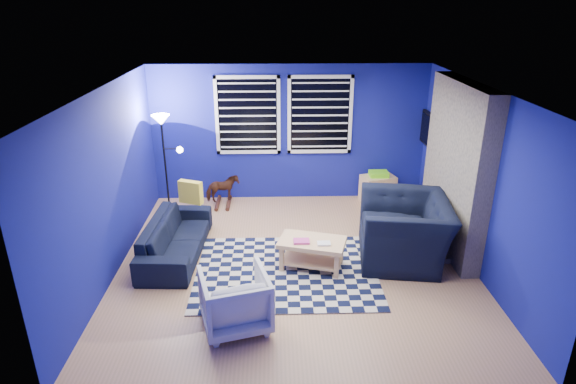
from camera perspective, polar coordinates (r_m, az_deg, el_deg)
The scene contains 18 objects.
floor at distance 7.03m, azimuth 0.85°, elevation -8.39°, with size 5.00×5.00×0.00m, color tan.
ceiling at distance 6.15m, azimuth 0.98°, elevation 12.13°, with size 5.00×5.00×0.00m, color white.
wall_back at distance 8.87m, azimuth 0.17°, elevation 6.93°, with size 5.00×5.00×0.00m, color navy.
wall_left at distance 6.85m, azimuth -20.49°, elevation 0.88°, with size 5.00×5.00×0.00m, color navy.
wall_right at distance 7.06m, azimuth 21.65°, elevation 1.32°, with size 5.00×5.00×0.00m, color navy.
fireplace at distance 7.45m, azimuth 19.16°, elevation 2.30°, with size 0.65×2.00×2.50m.
window_left at distance 8.75m, azimuth -4.80°, elevation 9.01°, with size 1.17×0.06×1.42m.
window_right at distance 8.78m, azimuth 3.81°, elevation 9.08°, with size 1.17×0.06×1.42m.
tv at distance 8.78m, azimuth 16.57°, elevation 6.87°, with size 0.07×1.00×0.58m.
rug at distance 6.82m, azimuth -0.22°, elevation -9.32°, with size 2.50×2.00×0.02m, color black.
sofa at distance 7.31m, azimuth -13.15°, elevation -5.27°, with size 0.74×1.90×0.56m, color black.
armchair_big at distance 7.15m, azimuth 13.63°, elevation -4.38°, with size 1.22×1.39×0.91m, color black.
armchair_bent at distance 5.67m, azimuth -6.31°, elevation -12.60°, with size 0.74×0.76×0.69m, color gray.
rocking_horse at distance 8.87m, azimuth -7.76°, elevation 0.39°, with size 0.59×0.27×0.50m, color #472C16.
coffee_table at distance 6.77m, azimuth 2.84°, elevation -6.65°, with size 1.02×0.76×0.45m.
cabinet at distance 9.14m, azimuth 10.58°, elevation 0.47°, with size 0.68×0.54×0.58m.
floor_lamp at distance 8.34m, azimuth -14.56°, elevation 6.67°, with size 0.48×0.30×1.77m.
throw_pillow at distance 7.67m, azimuth -11.47°, elevation -0.02°, with size 0.38×0.11×0.36m, color yellow.
Camera 1 is at (-0.29, -6.06, 3.55)m, focal length 30.00 mm.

